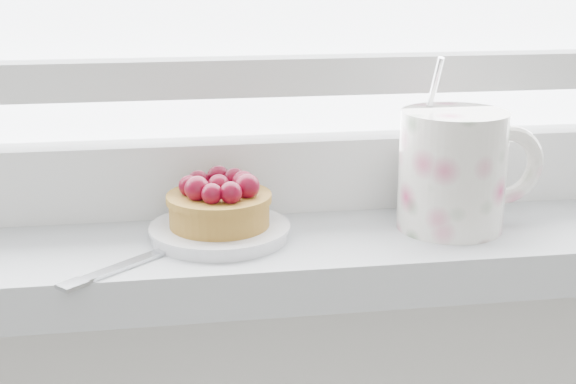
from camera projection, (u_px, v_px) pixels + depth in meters
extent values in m
cube|color=silver|center=(313.00, 248.00, 0.74)|extent=(1.60, 0.20, 0.04)
cube|color=silver|center=(300.00, 171.00, 0.79)|extent=(1.30, 0.05, 0.07)
cube|color=silver|center=(301.00, 75.00, 0.76)|extent=(1.30, 0.04, 0.04)
cylinder|color=white|center=(220.00, 232.00, 0.70)|extent=(0.12, 0.12, 0.01)
cylinder|color=#8A5D1E|center=(219.00, 210.00, 0.70)|extent=(0.09, 0.09, 0.03)
cylinder|color=#8A5D1E|center=(219.00, 198.00, 0.70)|extent=(0.09, 0.09, 0.01)
sphere|color=#4A0312|center=(219.00, 185.00, 0.69)|extent=(0.02, 0.02, 0.02)
sphere|color=#4A0312|center=(244.00, 182.00, 0.70)|extent=(0.02, 0.02, 0.02)
sphere|color=#4A0312|center=(235.00, 179.00, 0.71)|extent=(0.02, 0.02, 0.02)
sphere|color=#4A0312|center=(218.00, 177.00, 0.72)|extent=(0.02, 0.02, 0.02)
sphere|color=#4A0312|center=(198.00, 181.00, 0.71)|extent=(0.02, 0.02, 0.02)
sphere|color=#4A0312|center=(189.00, 186.00, 0.69)|extent=(0.02, 0.02, 0.02)
sphere|color=#4A0312|center=(197.00, 189.00, 0.68)|extent=(0.02, 0.02, 0.02)
sphere|color=#4A0312|center=(212.00, 194.00, 0.67)|extent=(0.02, 0.02, 0.02)
sphere|color=#4A0312|center=(231.00, 193.00, 0.67)|extent=(0.02, 0.02, 0.02)
sphere|color=#4A0312|center=(247.00, 186.00, 0.69)|extent=(0.02, 0.02, 0.02)
cylinder|color=silver|center=(452.00, 170.00, 0.72)|extent=(0.10, 0.10, 0.11)
cylinder|color=black|center=(455.00, 116.00, 0.70)|extent=(0.08, 0.08, 0.01)
torus|color=silver|center=(506.00, 165.00, 0.73)|extent=(0.07, 0.02, 0.07)
cylinder|color=silver|center=(433.00, 93.00, 0.72)|extent=(0.01, 0.03, 0.07)
cube|color=silver|center=(126.00, 265.00, 0.64)|extent=(0.09, 0.08, 0.00)
cube|color=silver|center=(72.00, 285.00, 0.60)|extent=(0.03, 0.03, 0.00)
cube|color=silver|center=(186.00, 243.00, 0.69)|extent=(0.02, 0.02, 0.00)
cube|color=silver|center=(206.00, 235.00, 0.71)|extent=(0.04, 0.04, 0.00)
cube|color=silver|center=(239.00, 229.00, 0.72)|extent=(0.03, 0.03, 0.00)
cube|color=silver|center=(233.00, 227.00, 0.73)|extent=(0.03, 0.03, 0.00)
cube|color=silver|center=(228.00, 226.00, 0.73)|extent=(0.03, 0.03, 0.00)
cube|color=silver|center=(223.00, 224.00, 0.74)|extent=(0.03, 0.03, 0.00)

